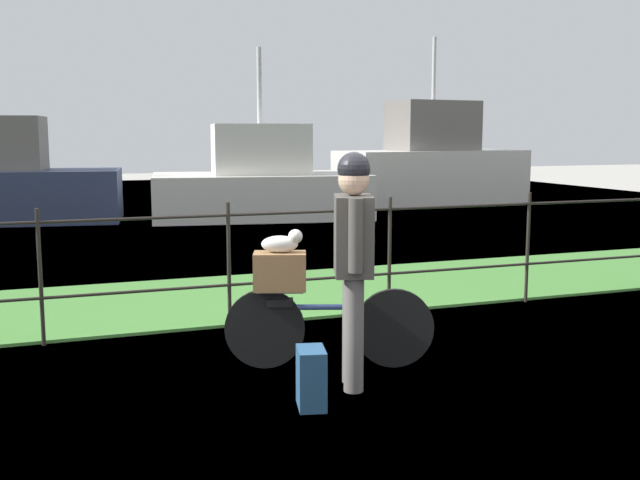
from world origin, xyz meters
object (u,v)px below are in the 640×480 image
at_px(wooden_crate, 280,271).
at_px(moored_boat_far, 260,184).
at_px(cyclist_person, 353,249).
at_px(moored_boat_mid, 432,165).
at_px(bicycle_main, 327,326).
at_px(terrier_dog, 283,243).
at_px(backpack_on_paving, 311,378).

relative_size(wooden_crate, moored_boat_far, 0.08).
xyz_separation_m(cyclist_person, moored_boat_mid, (7.47, 12.55, -0.03)).
distance_m(wooden_crate, moored_boat_far, 10.56).
distance_m(bicycle_main, cyclist_person, 0.83).
height_order(bicycle_main, cyclist_person, cyclist_person).
height_order(wooden_crate, terrier_dog, terrier_dog).
bearing_deg(cyclist_person, bicycle_main, 91.88).
bearing_deg(wooden_crate, backpack_on_paving, -93.83).
xyz_separation_m(bicycle_main, terrier_dog, (-0.32, 0.11, 0.66)).
bearing_deg(moored_boat_far, moored_boat_mid, 18.88).
relative_size(cyclist_person, backpack_on_paving, 4.21).
bearing_deg(terrier_dog, backpack_on_paving, -95.39).
bearing_deg(moored_boat_far, backpack_on_paving, -104.03).
relative_size(wooden_crate, cyclist_person, 0.24).
relative_size(bicycle_main, cyclist_person, 0.92).
distance_m(cyclist_person, moored_boat_mid, 14.61).
relative_size(bicycle_main, moored_boat_mid, 0.30).
bearing_deg(terrier_dog, moored_boat_far, 75.25).
distance_m(backpack_on_paving, moored_boat_far, 11.45).
distance_m(terrier_dog, moored_boat_far, 10.57).
bearing_deg(backpack_on_paving, terrier_dog, 7.58).
height_order(terrier_dog, moored_boat_mid, moored_boat_mid).
distance_m(terrier_dog, backpack_on_paving, 1.18).
bearing_deg(moored_boat_mid, bicycle_main, -121.78).
distance_m(wooden_crate, terrier_dog, 0.22).
xyz_separation_m(wooden_crate, backpack_on_paving, (-0.06, -0.88, -0.56)).
xyz_separation_m(bicycle_main, moored_boat_far, (2.37, 10.33, 0.40)).
height_order(terrier_dog, cyclist_person, cyclist_person).
bearing_deg(backpack_on_paving, moored_boat_mid, -18.57).
height_order(cyclist_person, moored_boat_mid, moored_boat_mid).
bearing_deg(wooden_crate, moored_boat_mid, 56.80).
height_order(bicycle_main, backpack_on_paving, bicycle_main).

